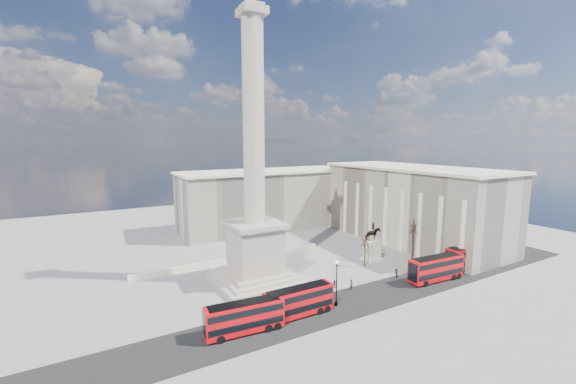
% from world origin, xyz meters
% --- Properties ---
extents(ground, '(180.00, 180.00, 0.00)m').
position_xyz_m(ground, '(0.00, 0.00, 0.00)').
color(ground, gray).
rests_on(ground, ground).
extents(asphalt_road, '(120.00, 9.00, 0.01)m').
position_xyz_m(asphalt_road, '(5.00, -10.00, 0.00)').
color(asphalt_road, black).
rests_on(asphalt_road, ground).
extents(nelsons_column, '(14.00, 14.00, 49.85)m').
position_xyz_m(nelsons_column, '(0.00, 5.00, 12.92)').
color(nelsons_column, '#B2A494').
rests_on(nelsons_column, ground).
extents(balustrade_wall, '(40.00, 0.60, 1.10)m').
position_xyz_m(balustrade_wall, '(0.00, 16.00, 0.55)').
color(balustrade_wall, beige).
rests_on(balustrade_wall, ground).
extents(building_east, '(19.00, 46.00, 18.60)m').
position_xyz_m(building_east, '(45.00, 10.00, 9.32)').
color(building_east, beige).
rests_on(building_east, ground).
extents(building_northeast, '(51.00, 17.00, 16.60)m').
position_xyz_m(building_northeast, '(20.00, 40.00, 8.32)').
color(building_northeast, beige).
rests_on(building_northeast, ground).
extents(red_bus_a, '(10.56, 3.24, 4.22)m').
position_xyz_m(red_bus_a, '(-8.29, -10.09, 2.21)').
color(red_bus_a, red).
rests_on(red_bus_a, ground).
extents(red_bus_b, '(10.54, 2.56, 4.27)m').
position_xyz_m(red_bus_b, '(0.16, -9.72, 2.24)').
color(red_bus_b, red).
rests_on(red_bus_b, ground).
extents(red_bus_c, '(11.26, 3.37, 4.50)m').
position_xyz_m(red_bus_c, '(28.24, -10.74, 2.36)').
color(red_bus_c, red).
rests_on(red_bus_c, ground).
extents(red_bus_d, '(11.62, 3.35, 4.66)m').
position_xyz_m(red_bus_d, '(39.34, -9.97, 2.44)').
color(red_bus_d, red).
rests_on(red_bus_d, ground).
extents(victorian_lamp, '(0.62, 0.62, 7.18)m').
position_xyz_m(victorian_lamp, '(6.77, -9.72, 4.23)').
color(victorian_lamp, black).
rests_on(victorian_lamp, ground).
extents(equestrian_statue, '(3.89, 2.92, 8.13)m').
position_xyz_m(equestrian_statue, '(25.92, 3.20, 2.82)').
color(equestrian_statue, beige).
rests_on(equestrian_statue, ground).
extents(bare_tree_near, '(2.02, 2.02, 8.85)m').
position_xyz_m(bare_tree_near, '(34.27, -0.07, 6.97)').
color(bare_tree_near, '#332319').
rests_on(bare_tree_near, ground).
extents(bare_tree_mid, '(1.81, 1.81, 6.86)m').
position_xyz_m(bare_tree_mid, '(21.92, 0.99, 5.41)').
color(bare_tree_mid, '#332319').
rests_on(bare_tree_mid, ground).
extents(bare_tree_far, '(1.90, 1.90, 7.75)m').
position_xyz_m(bare_tree_far, '(40.20, 8.51, 6.11)').
color(bare_tree_far, '#332319').
rests_on(bare_tree_far, ground).
extents(pedestrian_walking, '(0.83, 0.72, 1.93)m').
position_xyz_m(pedestrian_walking, '(12.38, -6.50, 0.96)').
color(pedestrian_walking, '#25242A').
rests_on(pedestrian_walking, ground).
extents(pedestrian_standing, '(1.10, 1.02, 1.82)m').
position_xyz_m(pedestrian_standing, '(22.79, -6.45, 0.91)').
color(pedestrian_standing, '#25242A').
rests_on(pedestrian_standing, ground).
extents(pedestrian_crossing, '(0.72, 0.98, 1.54)m').
position_xyz_m(pedestrian_crossing, '(10.49, -4.37, 0.77)').
color(pedestrian_crossing, '#25242A').
rests_on(pedestrian_crossing, ground).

